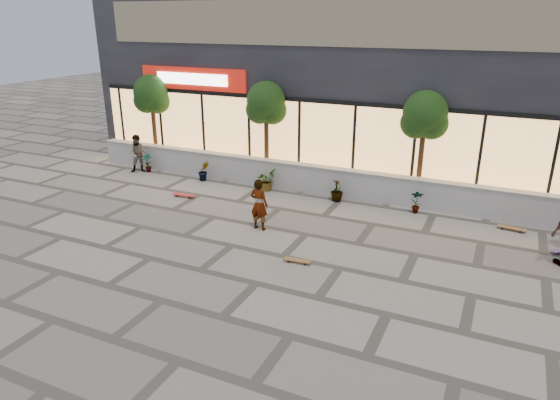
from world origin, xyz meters
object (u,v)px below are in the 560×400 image
at_px(tree_midwest, 266,105).
at_px(skater_left, 138,154).
at_px(skater_center, 259,204).
at_px(tree_mideast, 425,118).
at_px(skateboard_right_near, 512,228).
at_px(skateboard_center, 297,260).
at_px(skateboard_left, 184,195).
at_px(tree_west, 152,96).

height_order(tree_midwest, skater_left, tree_midwest).
relative_size(tree_midwest, skater_center, 2.41).
bearing_deg(tree_midwest, tree_mideast, 0.00).
bearing_deg(skateboard_right_near, tree_mideast, 161.45).
relative_size(tree_mideast, skateboard_right_near, 4.64).
bearing_deg(skateboard_center, tree_mideast, 66.91).
relative_size(skateboard_left, skateboard_right_near, 1.04).
bearing_deg(skater_center, skateboard_right_near, -151.28).
bearing_deg(tree_mideast, skateboard_center, -107.72).
bearing_deg(tree_west, skater_left, -82.27).
xyz_separation_m(tree_west, skater_center, (7.54, -4.65, -2.17)).
height_order(tree_midwest, skateboard_right_near, tree_midwest).
height_order(tree_west, skateboard_left, tree_west).
height_order(tree_west, skater_left, tree_west).
distance_m(skater_center, skateboard_right_near, 7.83).
distance_m(tree_midwest, tree_mideast, 6.00).
distance_m(tree_midwest, skateboard_right_near, 9.73).
bearing_deg(tree_midwest, skater_center, -66.36).
xyz_separation_m(tree_west, tree_mideast, (11.50, 0.00, 0.00)).
xyz_separation_m(tree_midwest, skater_center, (2.04, -4.65, -2.17)).
xyz_separation_m(skater_left, skateboard_left, (3.51, -1.82, -0.71)).
bearing_deg(skater_left, tree_midwest, -18.67).
bearing_deg(skater_left, skateboard_right_near, -33.83).
xyz_separation_m(tree_mideast, skateboard_left, (-7.80, -3.22, -2.90)).
xyz_separation_m(tree_midwest, tree_mideast, (6.00, 0.00, 0.00)).
distance_m(tree_mideast, skateboard_right_near, 4.55).
relative_size(tree_west, tree_mideast, 1.00).
relative_size(skater_left, skateboard_left, 1.82).
bearing_deg(tree_west, skateboard_left, -41.08).
height_order(skater_left, skateboard_right_near, skater_left).
bearing_deg(skateboard_right_near, tree_midwest, 177.48).
xyz_separation_m(tree_mideast, skateboard_right_near, (3.17, -1.50, -2.90)).
height_order(skater_center, skateboard_center, skater_center).
bearing_deg(tree_mideast, skater_center, -130.42).
bearing_deg(skater_center, skateboard_left, -15.57).
relative_size(skater_center, skateboard_right_near, 1.93).
distance_m(skater_left, skateboard_center, 10.53).
bearing_deg(tree_west, skateboard_right_near, -5.84).
height_order(tree_midwest, skater_center, tree_midwest).
distance_m(tree_midwest, skateboard_center, 7.98).
distance_m(tree_midwest, skater_left, 5.91).
bearing_deg(tree_west, tree_mideast, 0.00).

